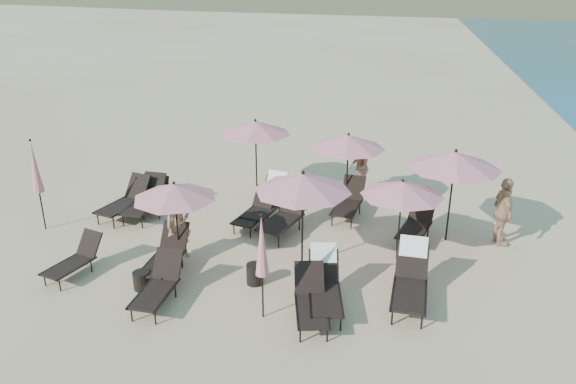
% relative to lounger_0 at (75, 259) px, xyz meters
% --- Properties ---
extents(ground, '(800.00, 800.00, 0.00)m').
position_rel_lounger_0_xyz_m(ground, '(4.87, -0.23, -0.40)').
color(ground, '#D6BA8C').
rests_on(ground, ground).
extents(lounger_0, '(0.97, 1.60, 0.86)m').
position_rel_lounger_0_xyz_m(lounger_0, '(0.00, 0.00, 0.00)').
color(lounger_0, black).
rests_on(lounger_0, ground).
extents(lounger_1, '(0.67, 1.66, 0.94)m').
position_rel_lounger_0_xyz_m(lounger_1, '(2.36, -0.75, 0.04)').
color(lounger_1, black).
rests_on(lounger_1, ground).
extents(lounger_2, '(0.70, 1.73, 0.99)m').
position_rel_lounger_0_xyz_m(lounger_2, '(2.03, 0.49, 0.06)').
color(lounger_2, black).
rests_on(lounger_2, ground).
extents(lounger_3, '(0.96, 1.87, 1.11)m').
position_rel_lounger_0_xyz_m(lounger_3, '(5.83, -0.19, 0.13)').
color(lounger_3, black).
rests_on(lounger_3, ground).
extents(lounger_4, '(0.97, 1.75, 0.95)m').
position_rel_lounger_0_xyz_m(lounger_4, '(5.62, -0.74, 0.04)').
color(lounger_4, black).
rests_on(lounger_4, ground).
extents(lounger_5, '(0.81, 1.95, 1.19)m').
position_rel_lounger_0_xyz_m(lounger_5, '(7.60, 0.30, 0.16)').
color(lounger_5, black).
rests_on(lounger_5, ground).
extents(lounger_6, '(1.13, 1.91, 1.03)m').
position_rel_lounger_0_xyz_m(lounger_6, '(-0.34, 3.32, 0.08)').
color(lounger_6, black).
rests_on(lounger_6, ground).
extents(lounger_7, '(0.79, 1.54, 0.84)m').
position_rel_lounger_0_xyz_m(lounger_7, '(0.35, 3.86, -0.01)').
color(lounger_7, black).
rests_on(lounger_7, ground).
extents(lounger_8, '(1.08, 1.98, 1.17)m').
position_rel_lounger_0_xyz_m(lounger_8, '(3.69, 3.94, 0.16)').
color(lounger_8, black).
rests_on(lounger_8, ground).
extents(lounger_9, '(1.23, 1.97, 1.06)m').
position_rel_lounger_0_xyz_m(lounger_9, '(4.34, 3.10, 0.09)').
color(lounger_9, black).
rests_on(lounger_9, ground).
extents(lounger_10, '(0.90, 1.80, 0.99)m').
position_rel_lounger_0_xyz_m(lounger_10, '(5.93, 4.46, 0.06)').
color(lounger_10, black).
rests_on(lounger_10, ground).
extents(lounger_11, '(1.09, 1.82, 0.98)m').
position_rel_lounger_0_xyz_m(lounger_11, '(7.80, 3.31, 0.06)').
color(lounger_11, black).
rests_on(lounger_11, ground).
extents(lounger_12, '(0.75, 1.83, 1.04)m').
position_rel_lounger_0_xyz_m(lounger_12, '(0.20, 3.46, 0.08)').
color(lounger_12, black).
rests_on(lounger_12, ground).
extents(lounger_13, '(1.01, 1.71, 0.92)m').
position_rel_lounger_0_xyz_m(lounger_13, '(3.47, 3.36, 0.03)').
color(lounger_13, black).
rests_on(lounger_13, ground).
extents(umbrella_open_0, '(1.96, 1.96, 2.11)m').
position_rel_lounger_0_xyz_m(umbrella_open_0, '(2.16, 0.97, 1.46)').
color(umbrella_open_0, black).
rests_on(umbrella_open_0, ground).
extents(umbrella_open_1, '(2.25, 2.25, 2.42)m').
position_rel_lounger_0_xyz_m(umbrella_open_1, '(5.09, 1.37, 1.74)').
color(umbrella_open_1, black).
rests_on(umbrella_open_1, ground).
extents(umbrella_open_2, '(1.96, 1.96, 2.11)m').
position_rel_lounger_0_xyz_m(umbrella_open_2, '(7.32, 2.12, 1.46)').
color(umbrella_open_2, black).
rests_on(umbrella_open_2, ground).
extents(umbrella_open_3, '(2.19, 2.19, 2.36)m').
position_rel_lounger_0_xyz_m(umbrella_open_3, '(2.89, 5.86, 1.68)').
color(umbrella_open_3, black).
rests_on(umbrella_open_3, ground).
extents(umbrella_open_4, '(2.14, 2.14, 2.30)m').
position_rel_lounger_0_xyz_m(umbrella_open_4, '(5.81, 5.06, 1.63)').
color(umbrella_open_4, black).
rests_on(umbrella_open_4, ground).
extents(umbrella_open_5, '(2.32, 2.32, 2.50)m').
position_rel_lounger_0_xyz_m(umbrella_open_5, '(8.58, 3.40, 1.81)').
color(umbrella_open_5, black).
rests_on(umbrella_open_5, ground).
extents(umbrella_closed_0, '(0.27, 0.27, 2.32)m').
position_rel_lounger_0_xyz_m(umbrella_closed_0, '(4.66, -0.86, 1.21)').
color(umbrella_closed_0, black).
rests_on(umbrella_closed_0, ground).
extents(umbrella_closed_1, '(0.30, 0.30, 2.56)m').
position_rel_lounger_0_xyz_m(umbrella_closed_1, '(-2.14, 2.08, 1.38)').
color(umbrella_closed_1, black).
rests_on(umbrella_closed_1, ground).
extents(side_table_0, '(0.38, 0.38, 0.41)m').
position_rel_lounger_0_xyz_m(side_table_0, '(1.76, -0.30, -0.20)').
color(side_table_0, black).
rests_on(side_table_0, ground).
extents(side_table_1, '(0.39, 0.39, 0.48)m').
position_rel_lounger_0_xyz_m(side_table_1, '(4.18, 0.38, -0.16)').
color(side_table_1, black).
rests_on(side_table_1, ground).
extents(beachgoer_a, '(0.77, 0.79, 1.83)m').
position_rel_lounger_0_xyz_m(beachgoer_a, '(2.08, 1.24, 0.51)').
color(beachgoer_a, '#A27E58').
rests_on(beachgoer_a, ground).
extents(beachgoer_b, '(0.69, 0.88, 1.78)m').
position_rel_lounger_0_xyz_m(beachgoer_b, '(6.05, 6.22, 0.49)').
color(beachgoer_b, '#A46B54').
rests_on(beachgoer_b, ground).
extents(beachgoer_c, '(0.62, 1.12, 1.81)m').
position_rel_lounger_0_xyz_m(beachgoer_c, '(9.91, 3.44, 0.50)').
color(beachgoer_c, tan).
rests_on(beachgoer_c, ground).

